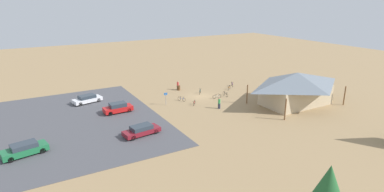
# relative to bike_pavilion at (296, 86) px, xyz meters

# --- Properties ---
(ground) EXTENTS (160.00, 160.00, 0.00)m
(ground) POSITION_rel_bike_pavilion_xyz_m (11.17, -11.46, -3.09)
(ground) COLOR #9E7F56
(ground) RESTS_ON ground
(parking_lot_asphalt) EXTENTS (35.13, 30.37, 0.05)m
(parking_lot_asphalt) POSITION_rel_bike_pavilion_xyz_m (39.16, -9.86, -3.07)
(parking_lot_asphalt) COLOR #4C4C51
(parking_lot_asphalt) RESTS_ON ground
(bike_pavilion) EXTENTS (13.66, 8.95, 5.35)m
(bike_pavilion) POSITION_rel_bike_pavilion_xyz_m (0.00, 0.00, 0.00)
(bike_pavilion) COLOR #C6B28E
(bike_pavilion) RESTS_ON ground
(trash_bin) EXTENTS (0.60, 0.60, 0.90)m
(trash_bin) POSITION_rel_bike_pavilion_xyz_m (12.87, -16.87, -2.64)
(trash_bin) COLOR brown
(trash_bin) RESTS_ON ground
(lot_sign) EXTENTS (0.56, 0.08, 2.20)m
(lot_sign) POSITION_rel_bike_pavilion_xyz_m (18.69, -10.14, -1.68)
(lot_sign) COLOR #99999E
(lot_sign) RESTS_ON ground
(pine_west) EXTENTS (2.87, 2.87, 5.74)m
(pine_west) POSITION_rel_bike_pavilion_xyz_m (21.14, 22.26, 0.83)
(pine_west) COLOR brown
(pine_west) RESTS_ON ground
(bicycle_orange_lone_east) EXTENTS (1.34, 1.08, 0.79)m
(bicycle_orange_lone_east) POSITION_rel_bike_pavilion_xyz_m (4.32, -12.40, -2.73)
(bicycle_orange_lone_east) COLOR black
(bicycle_orange_lone_east) RESTS_ON ground
(bicycle_blue_front_row) EXTENTS (0.76, 1.52, 0.81)m
(bicycle_blue_front_row) POSITION_rel_bike_pavilion_xyz_m (15.45, -10.77, -2.75)
(bicycle_blue_front_row) COLOR black
(bicycle_blue_front_row) RESTS_ON ground
(bicycle_red_yard_front) EXTENTS (1.10, 1.30, 0.77)m
(bicycle_red_yard_front) POSITION_rel_bike_pavilion_xyz_m (14.59, -7.93, -2.74)
(bicycle_red_yard_front) COLOR black
(bicycle_red_yard_front) RESTS_ON ground
(bicycle_yellow_edge_south) EXTENTS (0.92, 1.56, 0.85)m
(bicycle_yellow_edge_south) POSITION_rel_bike_pavilion_xyz_m (-2.68, -9.30, -2.70)
(bicycle_yellow_edge_south) COLOR black
(bicycle_yellow_edge_south) RESTS_ON ground
(bicycle_teal_yard_center) EXTENTS (1.19, 1.40, 0.87)m
(bicycle_teal_yard_center) POSITION_rel_bike_pavilion_xyz_m (10.57, -12.83, -2.71)
(bicycle_teal_yard_center) COLOR black
(bicycle_teal_yard_center) RESTS_ON ground
(bicycle_purple_edge_north) EXTENTS (0.83, 1.57, 0.91)m
(bicycle_purple_edge_north) POSITION_rel_bike_pavilion_xyz_m (2.38, -14.04, -2.70)
(bicycle_purple_edge_north) COLOR black
(bicycle_purple_edge_north) RESTS_ON ground
(bicycle_silver_by_bin) EXTENTS (1.76, 0.48, 0.77)m
(bicycle_silver_by_bin) POSITION_rel_bike_pavilion_xyz_m (9.45, -8.93, -2.73)
(bicycle_silver_by_bin) COLOR black
(bicycle_silver_by_bin) RESTS_ON ground
(bicycle_black_mid_cluster) EXTENTS (0.48, 1.76, 0.80)m
(bicycle_black_mid_cluster) POSITION_rel_bike_pavilion_xyz_m (7.36, -9.35, -2.73)
(bicycle_black_mid_cluster) COLOR black
(bicycle_black_mid_cluster) RESTS_ON ground
(car_maroon_second_row) EXTENTS (4.93, 2.43, 1.29)m
(car_maroon_second_row) POSITION_rel_bike_pavilion_xyz_m (26.41, -0.91, -2.39)
(car_maroon_second_row) COLOR maroon
(car_maroon_second_row) RESTS_ON parking_lot_asphalt
(car_red_far_end) EXTENTS (4.36, 1.96, 1.51)m
(car_red_far_end) POSITION_rel_bike_pavilion_xyz_m (26.57, -10.50, -2.30)
(car_red_far_end) COLOR red
(car_red_far_end) RESTS_ON parking_lot_asphalt
(car_white_back_corner) EXTENTS (4.93, 2.88, 1.32)m
(car_white_back_corner) POSITION_rel_bike_pavilion_xyz_m (29.66, -17.58, -2.38)
(car_white_back_corner) COLOR white
(car_white_back_corner) RESTS_ON parking_lot_asphalt
(car_green_front_row) EXTENTS (4.97, 2.76, 1.41)m
(car_green_front_row) POSITION_rel_bike_pavilion_xyz_m (39.63, -2.23, -2.34)
(car_green_front_row) COLOR #1E6B3D
(car_green_front_row) RESTS_ON parking_lot_asphalt
(visitor_crossing_yard) EXTENTS (0.37, 0.40, 1.78)m
(visitor_crossing_yard) POSITION_rel_bike_pavilion_xyz_m (12.08, -4.40, -2.16)
(visitor_crossing_yard) COLOR #2D3347
(visitor_crossing_yard) RESTS_ON ground
(visitor_near_lot) EXTENTS (0.36, 0.39, 1.67)m
(visitor_near_lot) POSITION_rel_bike_pavilion_xyz_m (-5.66, -9.15, -2.22)
(visitor_near_lot) COLOR #2D3347
(visitor_near_lot) RESTS_ON ground
(visitor_at_bikes) EXTENTS (0.36, 0.39, 1.73)m
(visitor_at_bikes) POSITION_rel_bike_pavilion_xyz_m (12.88, -17.17, -2.19)
(visitor_at_bikes) COLOR #2D3347
(visitor_at_bikes) RESTS_ON ground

